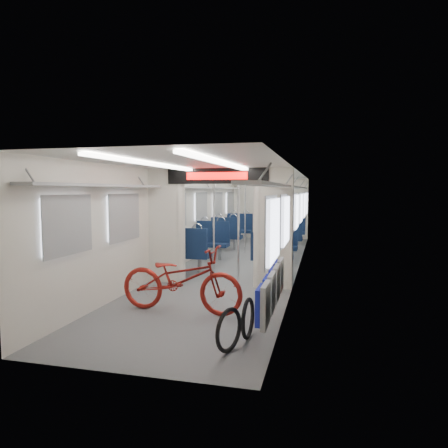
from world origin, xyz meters
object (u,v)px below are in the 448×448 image
bike_hoop_c (259,305)px  seat_bay_far_right (289,230)px  stanchion_far_left (245,215)px  bike_hoop_b (248,320)px  bike_hoop_a (229,332)px  bicycle (181,279)px  stanchion_far_right (265,215)px  seat_bay_near_left (201,243)px  seat_bay_near_right (276,247)px  stanchion_near_left (214,224)px  flip_bench (272,288)px  seat_bay_far_left (233,229)px  stanchion_near_right (238,226)px

bike_hoop_c → seat_bay_far_right: (-0.18, 7.56, 0.35)m
seat_bay_far_right → stanchion_far_left: stanchion_far_left is taller
bike_hoop_b → bike_hoop_a: bearing=-106.1°
bicycle → stanchion_far_right: bearing=-1.5°
bicycle → bike_hoop_c: bicycle is taller
seat_bay_near_left → seat_bay_far_right: size_ratio=0.99×
seat_bay_near_right → stanchion_near_left: stanchion_near_left is taller
bike_hoop_c → seat_bay_near_left: (-2.05, 3.83, 0.35)m
stanchion_near_left → stanchion_far_right: bearing=80.0°
flip_bench → bike_hoop_b: size_ratio=3.96×
flip_bench → seat_bay_near_right: bearing=95.7°
flip_bench → seat_bay_far_right: (-0.42, 7.95, -0.01)m
seat_bay_near_left → seat_bay_far_right: bearing=63.4°
seat_bay_far_left → bike_hoop_a: bearing=-77.8°
stanchion_near_right → stanchion_far_left: (-0.59, 3.76, 0.00)m
bicycle → flip_bench: 1.53m
stanchion_near_left → stanchion_far_left: bearing=89.8°
seat_bay_far_right → stanchion_far_right: (-0.59, -1.57, 0.58)m
stanchion_near_left → stanchion_far_left: size_ratio=1.00×
flip_bench → seat_bay_near_left: size_ratio=0.93×
seat_bay_near_right → stanchion_far_left: stanchion_far_left is taller
seat_bay_near_right → stanchion_near_right: stanchion_near_right is taller
stanchion_near_right → stanchion_far_left: bearing=98.8°
stanchion_near_left → bike_hoop_a: bearing=-72.2°
stanchion_near_right → stanchion_far_right: size_ratio=1.00×
stanchion_near_right → bike_hoop_c: bearing=-71.1°
flip_bench → bike_hoop_a: flip_bench is taller
flip_bench → seat_bay_far_left: size_ratio=0.93×
bicycle → bike_hoop_c: (1.22, -0.08, -0.30)m
flip_bench → seat_bay_far_left: bearing=106.1°
bike_hoop_a → bike_hoop_b: (0.14, 0.47, -0.00)m
bike_hoop_a → stanchion_near_left: (-1.22, 3.81, 0.91)m
bike_hoop_b → stanchion_near_left: (-1.36, 3.33, 0.91)m
seat_bay_near_right → stanchion_far_right: bearing=105.3°
stanchion_far_left → bike_hoop_a: bearing=-80.6°
seat_bay_far_left → seat_bay_far_right: bearing=1.3°
seat_bay_near_right → seat_bay_far_right: 3.74m
bicycle → seat_bay_far_right: seat_bay_far_right is taller
seat_bay_far_right → stanchion_far_right: 1.78m
stanchion_far_left → stanchion_far_right: bearing=-3.6°
bicycle → seat_bay_near_left: bearing=15.3°
seat_bay_near_left → seat_bay_near_right: size_ratio=1.13×
bike_hoop_c → seat_bay_far_right: bearing=91.4°
seat_bay_near_right → stanchion_near_left: 1.84m
bike_hoop_b → seat_bay_far_right: size_ratio=0.23×
seat_bay_near_left → bicycle: bearing=-77.5°
bike_hoop_b → stanchion_far_left: 6.99m
flip_bench → seat_bay_near_right: (-0.42, 4.21, -0.05)m
seat_bay_near_left → stanchion_far_left: (0.69, 2.20, 0.58)m
bike_hoop_a → bike_hoop_b: bearing=73.9°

